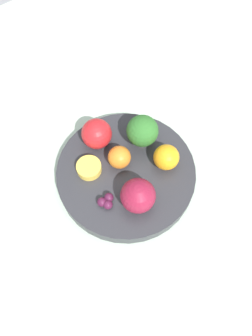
% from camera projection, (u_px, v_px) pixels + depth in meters
% --- Properties ---
extents(ground_plane, '(6.00, 6.00, 0.00)m').
position_uv_depth(ground_plane, '(126.00, 181.00, 0.66)').
color(ground_plane, gray).
extents(table_surface, '(1.20, 1.20, 0.02)m').
position_uv_depth(table_surface, '(126.00, 179.00, 0.65)').
color(table_surface, '#B2C6B2').
rests_on(table_surface, ground_plane).
extents(bowl, '(0.26, 0.26, 0.03)m').
position_uv_depth(bowl, '(126.00, 174.00, 0.63)').
color(bowl, '#2D2D33').
rests_on(bowl, table_surface).
extents(broccoli, '(0.06, 0.06, 0.07)m').
position_uv_depth(broccoli, '(142.00, 131.00, 0.61)').
color(broccoli, '#99C17A').
rests_on(broccoli, bowl).
extents(apple_red, '(0.06, 0.06, 0.06)m').
position_uv_depth(apple_red, '(138.00, 196.00, 0.56)').
color(apple_red, maroon).
rests_on(apple_red, bowl).
extents(apple_green, '(0.06, 0.06, 0.06)m').
position_uv_depth(apple_green, '(97.00, 134.00, 0.61)').
color(apple_green, red).
rests_on(apple_green, bowl).
extents(orange_front, '(0.04, 0.04, 0.04)m').
position_uv_depth(orange_front, '(118.00, 158.00, 0.60)').
color(orange_front, orange).
rests_on(orange_front, bowl).
extents(orange_back, '(0.05, 0.05, 0.05)m').
position_uv_depth(orange_back, '(166.00, 157.00, 0.60)').
color(orange_back, orange).
rests_on(orange_back, bowl).
extents(grape_cluster, '(0.03, 0.03, 0.02)m').
position_uv_depth(grape_cluster, '(106.00, 201.00, 0.58)').
color(grape_cluster, '#511938').
rests_on(grape_cluster, bowl).
extents(small_cup, '(0.05, 0.05, 0.02)m').
position_uv_depth(small_cup, '(89.00, 168.00, 0.61)').
color(small_cup, '#F4CC4C').
rests_on(small_cup, bowl).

